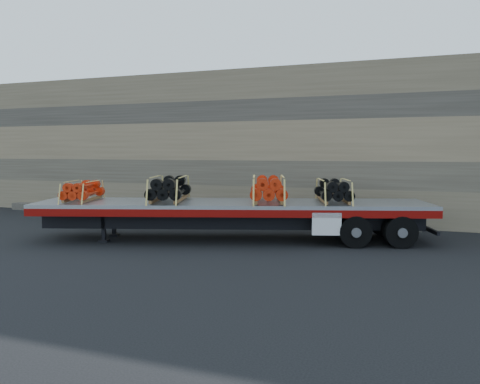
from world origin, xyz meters
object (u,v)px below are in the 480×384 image
Objects in this scene: bundle_midfront at (169,189)px; bundle_rear at (333,191)px; bundle_midrear at (268,190)px; bundle_front at (83,191)px; trailer at (232,221)px.

bundle_rear is at bearing 0.00° from bundle_midfront.
bundle_midrear is 2.33m from bundle_rear.
bundle_midrear reaches higher than bundle_front.
bundle_midrear is (1.25, 0.40, 1.15)m from trailer.
bundle_midrear is 1.14× the size of bundle_rear.
bundle_rear is (3.47, 1.11, 1.09)m from trailer.
trailer is at bearing 180.00° from bundle_rear.
bundle_front is 9.12m from bundle_rear.
bundle_midrear is (3.42, 1.10, 0.01)m from bundle_midfront.
bundle_rear is (5.64, 1.81, -0.04)m from bundle_midfront.
trailer is at bearing 0.00° from bundle_front.
bundle_midfront is 3.59m from bundle_midrear.
bundle_front is 0.90× the size of bundle_rear.
bundle_midfront is 0.98× the size of bundle_midrear.
trailer is at bearing 180.00° from bundle_midrear.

